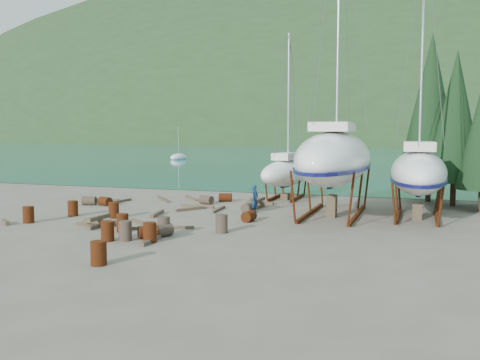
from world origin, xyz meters
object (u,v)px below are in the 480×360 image
(worker, at_px, (255,199))
(small_sailboat_shore, at_px, (287,172))
(large_sailboat_near, at_px, (334,158))
(large_sailboat_far, at_px, (418,171))

(worker, bearing_deg, small_sailboat_shore, 10.12)
(large_sailboat_near, relative_size, worker, 12.49)
(large_sailboat_near, height_order, small_sailboat_shore, large_sailboat_near)
(large_sailboat_far, bearing_deg, large_sailboat_near, -174.84)
(small_sailboat_shore, bearing_deg, large_sailboat_far, -24.55)
(small_sailboat_shore, height_order, worker, small_sailboat_shore)
(worker, bearing_deg, large_sailboat_near, -72.22)
(large_sailboat_near, distance_m, small_sailboat_shore, 7.95)
(large_sailboat_far, xyz_separation_m, worker, (-9.17, -1.08, -1.79))
(large_sailboat_far, bearing_deg, worker, -175.49)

